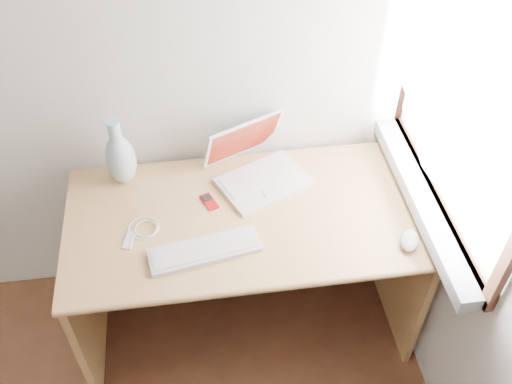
{
  "coord_description": "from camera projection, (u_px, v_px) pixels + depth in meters",
  "views": [
    {
      "loc": [
        0.87,
        -0.08,
        2.32
      ],
      "look_at": [
        1.07,
        1.35,
        0.86
      ],
      "focal_mm": 40.0,
      "sensor_mm": 36.0,
      "label": 1
    }
  ],
  "objects": [
    {
      "name": "window",
      "position": [
        462.0,
        90.0,
        1.79
      ],
      "size": [
        0.11,
        0.99,
        1.1
      ],
      "color": "silver",
      "rests_on": "right_wall"
    },
    {
      "name": "external_keyboard",
      "position": [
        205.0,
        250.0,
        2.04
      ],
      "size": [
        0.42,
        0.19,
        0.02
      ],
      "rotation": [
        0.0,
        0.0,
        0.17
      ],
      "color": "white",
      "rests_on": "desk"
    },
    {
      "name": "cable_coil",
      "position": [
        143.0,
        228.0,
        2.12
      ],
      "size": [
        0.13,
        0.13,
        0.01
      ],
      "primitive_type": "torus",
      "rotation": [
        0.0,
        0.0,
        0.13
      ],
      "color": "white",
      "rests_on": "desk"
    },
    {
      "name": "desk",
      "position": [
        243.0,
        233.0,
        2.37
      ],
      "size": [
        1.37,
        0.68,
        0.72
      ],
      "color": "tan",
      "rests_on": "floor"
    },
    {
      "name": "remote",
      "position": [
        129.0,
        240.0,
        2.08
      ],
      "size": [
        0.05,
        0.09,
        0.01
      ],
      "primitive_type": "cube",
      "rotation": [
        0.0,
        0.0,
        -0.25
      ],
      "color": "white",
      "rests_on": "desk"
    },
    {
      "name": "ipod",
      "position": [
        209.0,
        202.0,
        2.21
      ],
      "size": [
        0.07,
        0.1,
        0.01
      ],
      "rotation": [
        0.0,
        0.0,
        0.38
      ],
      "color": "#A40B0F",
      "rests_on": "desk"
    },
    {
      "name": "vase",
      "position": [
        120.0,
        158.0,
        2.22
      ],
      "size": [
        0.12,
        0.12,
        0.3
      ],
      "color": "silver",
      "rests_on": "desk"
    },
    {
      "name": "mouse",
      "position": [
        410.0,
        240.0,
        2.06
      ],
      "size": [
        0.1,
        0.12,
        0.04
      ],
      "primitive_type": "ellipsoid",
      "rotation": [
        0.0,
        0.0,
        -0.41
      ],
      "color": "white",
      "rests_on": "desk"
    },
    {
      "name": "laptop",
      "position": [
        262.0,
        166.0,
        2.28
      ],
      "size": [
        0.4,
        0.4,
        0.23
      ],
      "rotation": [
        0.0,
        0.0,
        0.42
      ],
      "color": "white",
      "rests_on": "desk"
    }
  ]
}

